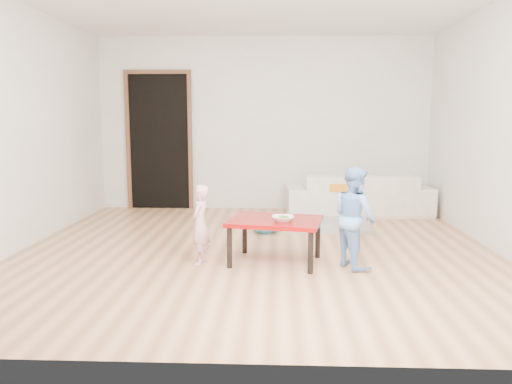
# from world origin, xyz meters

# --- Properties ---
(floor) EXTENTS (5.00, 5.00, 0.01)m
(floor) POSITION_xyz_m (0.00, 0.00, 0.00)
(floor) COLOR #A46F46
(floor) RESTS_ON ground
(back_wall) EXTENTS (5.00, 0.02, 2.60)m
(back_wall) POSITION_xyz_m (0.00, 2.50, 1.30)
(back_wall) COLOR white
(back_wall) RESTS_ON floor
(left_wall) EXTENTS (0.02, 5.00, 2.60)m
(left_wall) POSITION_xyz_m (-2.50, 0.00, 1.30)
(left_wall) COLOR white
(left_wall) RESTS_ON floor
(right_wall) EXTENTS (0.02, 5.00, 2.60)m
(right_wall) POSITION_xyz_m (2.50, 0.00, 1.30)
(right_wall) COLOR white
(right_wall) RESTS_ON floor
(doorway) EXTENTS (1.02, 0.08, 2.11)m
(doorway) POSITION_xyz_m (-1.60, 2.48, 1.02)
(doorway) COLOR brown
(doorway) RESTS_ON back_wall
(sofa) EXTENTS (2.10, 0.93, 0.60)m
(sofa) POSITION_xyz_m (1.37, 2.05, 0.30)
(sofa) COLOR white
(sofa) RESTS_ON floor
(cushion) EXTENTS (0.44, 0.40, 0.11)m
(cushion) POSITION_xyz_m (0.99, 1.79, 0.45)
(cushion) COLOR orange
(cushion) RESTS_ON sofa
(red_table) EXTENTS (0.96, 0.80, 0.43)m
(red_table) POSITION_xyz_m (0.20, -0.47, 0.21)
(red_table) COLOR #940808
(red_table) RESTS_ON floor
(bowl) EXTENTS (0.21, 0.21, 0.05)m
(bowl) POSITION_xyz_m (0.27, -0.57, 0.45)
(bowl) COLOR white
(bowl) RESTS_ON red_table
(broccoli) EXTENTS (0.12, 0.12, 0.06)m
(broccoli) POSITION_xyz_m (0.27, -0.57, 0.46)
(broccoli) COLOR #2D5919
(broccoli) RESTS_ON red_table
(child_pink) EXTENTS (0.22, 0.30, 0.76)m
(child_pink) POSITION_xyz_m (-0.52, -0.54, 0.38)
(child_pink) COLOR #D96370
(child_pink) RESTS_ON floor
(child_blue) EXTENTS (0.52, 0.57, 0.95)m
(child_blue) POSITION_xyz_m (0.93, -0.56, 0.47)
(child_blue) COLOR #5C8BD6
(child_blue) RESTS_ON floor
(basin) EXTENTS (0.36, 0.36, 0.11)m
(basin) POSITION_xyz_m (0.07, 0.82, 0.06)
(basin) COLOR teal
(basin) RESTS_ON floor
(blanket) EXTENTS (1.15, 0.98, 0.05)m
(blanket) POSITION_xyz_m (0.85, 1.21, 0.03)
(blanket) COLOR #B1A99C
(blanket) RESTS_ON floor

